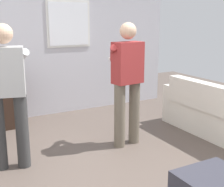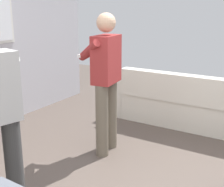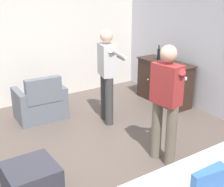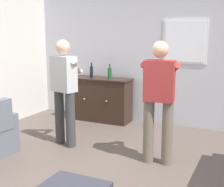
{
  "view_description": "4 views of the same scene",
  "coord_description": "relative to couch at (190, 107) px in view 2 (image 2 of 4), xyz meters",
  "views": [
    {
      "loc": [
        -1.5,
        -2.78,
        1.74
      ],
      "look_at": [
        0.2,
        0.32,
        0.87
      ],
      "focal_mm": 50.0,
      "sensor_mm": 36.0,
      "label": 1
    },
    {
      "loc": [
        -2.35,
        -1.19,
        1.76
      ],
      "look_at": [
        0.2,
        0.36,
        0.91
      ],
      "focal_mm": 50.0,
      "sensor_mm": 36.0,
      "label": 2
    },
    {
      "loc": [
        3.51,
        -2.06,
        2.46
      ],
      "look_at": [
        0.05,
        0.26,
        0.93
      ],
      "focal_mm": 50.0,
      "sensor_mm": 36.0,
      "label": 3
    },
    {
      "loc": [
        1.84,
        -3.25,
        1.78
      ],
      "look_at": [
        0.22,
        0.18,
        1.04
      ],
      "focal_mm": 50.0,
      "sensor_mm": 36.0,
      "label": 4
    }
  ],
  "objects": [
    {
      "name": "person_standing_right",
      "position": [
        -1.31,
        0.64,
        0.62
      ],
      "size": [
        0.55,
        0.5,
        1.68
      ],
      "color": "#6B6051",
      "rests_on": "ground"
    },
    {
      "name": "couch",
      "position": [
        0.0,
        0.0,
        0.0
      ],
      "size": [
        0.57,
        2.42,
        0.82
      ],
      "color": "silver",
      "rests_on": "ground"
    }
  ]
}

